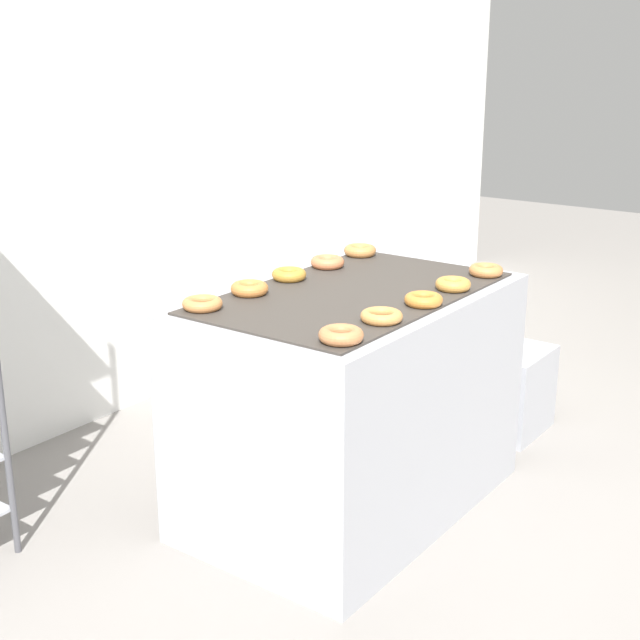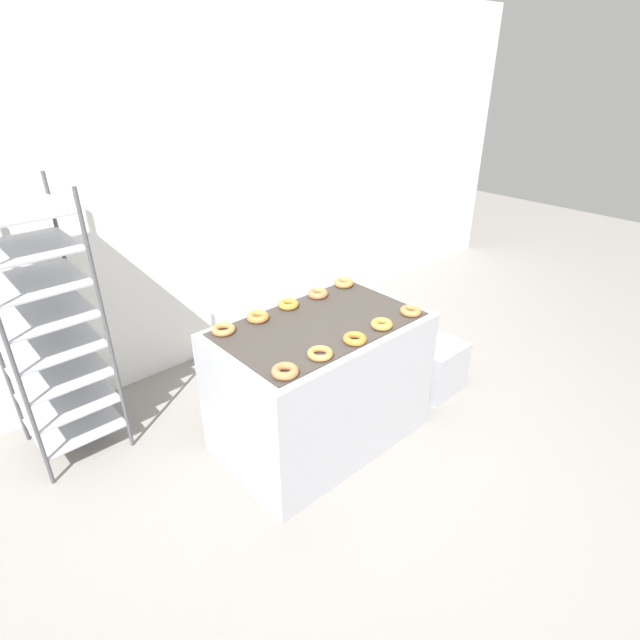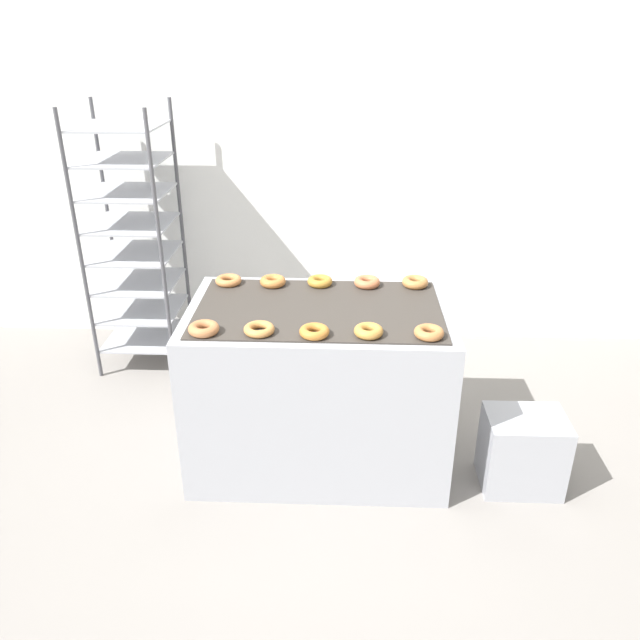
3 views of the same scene
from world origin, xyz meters
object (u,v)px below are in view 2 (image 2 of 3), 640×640
(fryer_machine, at_px, (320,383))
(baking_rack_cart, at_px, (47,329))
(donut_far_leftmost, at_px, (223,329))
(donut_near_leftmost, at_px, (285,371))
(donut_far_rightmost, at_px, (344,283))
(donut_far_center, at_px, (288,304))
(donut_near_center, at_px, (355,339))
(donut_near_rightmost, at_px, (411,311))
(donut_far_left, at_px, (258,317))
(donut_far_right, at_px, (318,293))
(glaze_bin, at_px, (438,368))
(donut_near_left, at_px, (320,353))
(donut_near_right, at_px, (382,324))

(fryer_machine, relative_size, baking_rack_cart, 0.76)
(fryer_machine, distance_m, donut_far_leftmost, 0.73)
(donut_near_leftmost, xyz_separation_m, donut_far_rightmost, (0.99, 0.59, 0.00))
(baking_rack_cart, relative_size, donut_far_center, 12.88)
(donut_near_center, relative_size, donut_near_rightmost, 1.01)
(donut_far_left, bearing_deg, donut_far_rightmost, 1.36)
(donut_near_rightmost, height_order, donut_far_leftmost, donut_near_rightmost)
(baking_rack_cart, relative_size, donut_far_right, 12.51)
(donut_near_center, xyz_separation_m, donut_far_leftmost, (-0.48, 0.58, -0.00))
(donut_far_right, distance_m, donut_far_rightmost, 0.25)
(glaze_bin, distance_m, donut_far_leftmost, 1.72)
(donut_far_left, relative_size, donut_far_right, 1.00)
(baking_rack_cart, xyz_separation_m, donut_far_left, (0.97, -0.75, 0.03))
(donut_near_left, xyz_separation_m, donut_far_center, (0.25, 0.57, 0.00))
(donut_near_right, relative_size, donut_near_rightmost, 0.99)
(glaze_bin, bearing_deg, donut_far_left, 159.28)
(donut_near_leftmost, bearing_deg, donut_far_left, 66.75)
(fryer_machine, xyz_separation_m, donut_near_leftmost, (-0.50, -0.29, 0.45))
(donut_far_left, bearing_deg, donut_near_left, -89.95)
(donut_near_leftmost, relative_size, donut_far_center, 1.05)
(donut_near_left, relative_size, donut_near_rightmost, 1.05)
(donut_far_leftmost, bearing_deg, donut_near_leftmost, -90.89)
(baking_rack_cart, xyz_separation_m, donut_near_rightmost, (1.72, -1.31, 0.02))
(donut_far_center, relative_size, donut_far_rightmost, 0.97)
(donut_near_center, relative_size, donut_far_right, 0.98)
(donut_near_right, bearing_deg, donut_far_right, 89.13)
(donut_near_left, distance_m, donut_near_center, 0.25)
(donut_near_rightmost, relative_size, donut_far_left, 0.97)
(donut_far_left, bearing_deg, donut_near_center, -66.81)
(donut_far_left, bearing_deg, baking_rack_cart, 142.55)
(baking_rack_cart, relative_size, donut_far_leftmost, 12.35)
(glaze_bin, bearing_deg, donut_far_right, 147.80)
(donut_far_leftmost, xyz_separation_m, donut_far_rightmost, (0.98, 0.01, 0.00))
(donut_near_center, distance_m, donut_near_rightmost, 0.50)
(baking_rack_cart, distance_m, donut_near_center, 1.80)
(baking_rack_cart, xyz_separation_m, donut_far_right, (1.47, -0.74, 0.03))
(donut_near_rightmost, height_order, donut_far_left, donut_far_left)
(donut_far_leftmost, bearing_deg, donut_near_left, -67.43)
(donut_near_left, distance_m, donut_near_rightmost, 0.75)
(donut_far_right, bearing_deg, donut_near_center, -112.95)
(donut_near_left, bearing_deg, donut_near_right, -0.39)
(donut_near_center, distance_m, donut_far_center, 0.59)
(donut_far_rightmost, bearing_deg, donut_far_center, -179.34)
(donut_near_leftmost, height_order, donut_near_rightmost, donut_near_leftmost)
(donut_near_leftmost, bearing_deg, donut_near_center, -0.60)
(baking_rack_cart, bearing_deg, donut_near_center, -47.26)
(fryer_machine, relative_size, glaze_bin, 3.25)
(glaze_bin, relative_size, donut_near_left, 2.86)
(donut_far_center, bearing_deg, donut_far_rightmost, 0.66)
(donut_near_right, relative_size, donut_far_left, 0.96)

